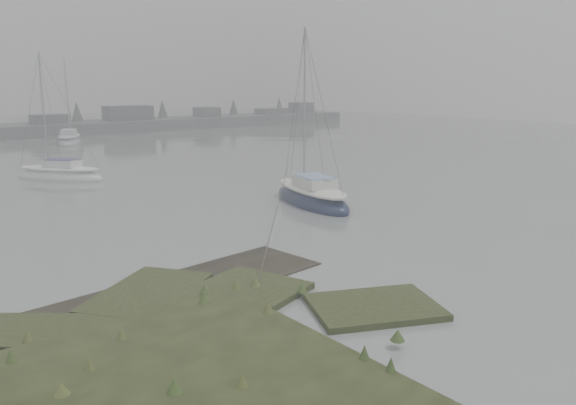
# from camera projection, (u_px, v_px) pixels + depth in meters

# --- Properties ---
(ground) EXTENTS (160.00, 160.00, 0.00)m
(ground) POSITION_uv_depth(u_px,v_px,m) (39.00, 176.00, 38.66)
(ground) COLOR slate
(ground) RESTS_ON ground
(far_shoreline) EXTENTS (60.00, 8.00, 4.15)m
(far_shoreline) POSITION_uv_depth(u_px,v_px,m) (172.00, 122.00, 79.24)
(far_shoreline) COLOR #4C4F51
(far_shoreline) RESTS_ON ground
(sailboat_main) EXTENTS (3.88, 7.28, 9.79)m
(sailboat_main) POSITION_uv_depth(u_px,v_px,m) (312.00, 198.00, 29.67)
(sailboat_main) COLOR black
(sailboat_main) RESTS_ON ground
(sailboat_white) EXTENTS (5.40, 6.23, 8.82)m
(sailboat_white) POSITION_uv_depth(u_px,v_px,m) (60.00, 175.00, 37.15)
(sailboat_white) COLOR white
(sailboat_white) RESTS_ON ground
(sailboat_far_b) EXTENTS (4.83, 7.12, 9.60)m
(sailboat_far_b) POSITION_uv_depth(u_px,v_px,m) (70.00, 141.00, 59.15)
(sailboat_far_b) COLOR #9FA2A7
(sailboat_far_b) RESTS_ON ground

